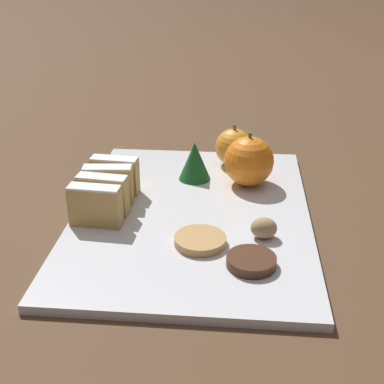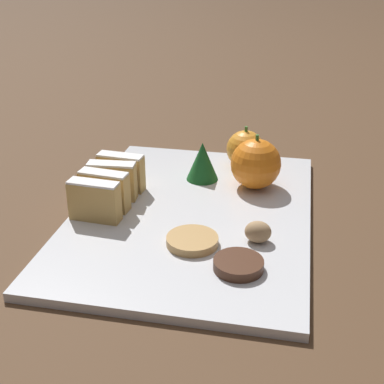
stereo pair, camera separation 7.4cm
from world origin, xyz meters
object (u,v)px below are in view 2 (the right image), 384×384
at_px(orange_far, 245,149).
at_px(walnut, 258,232).
at_px(orange_near, 256,164).
at_px(chocolate_cookie, 238,265).

relative_size(orange_far, walnut, 2.08).
xyz_separation_m(orange_near, walnut, (0.02, -0.16, -0.02)).
height_order(orange_near, chocolate_cookie, orange_near).
bearing_deg(orange_near, walnut, -83.21).
xyz_separation_m(orange_far, walnut, (0.04, -0.24, -0.02)).
height_order(orange_far, chocolate_cookie, orange_far).
xyz_separation_m(orange_near, chocolate_cookie, (0.00, -0.23, -0.03)).
bearing_deg(orange_far, walnut, -79.67).
xyz_separation_m(orange_near, orange_far, (-0.02, 0.08, -0.01)).
relative_size(orange_near, orange_far, 1.20).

